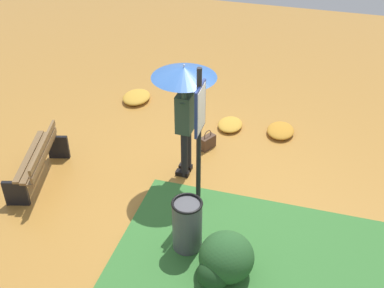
% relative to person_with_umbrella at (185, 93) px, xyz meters
% --- Properties ---
extents(ground_plane, '(18.00, 18.00, 0.00)m').
position_rel_person_with_umbrella_xyz_m(ground_plane, '(0.06, 0.04, -1.55)').
color(ground_plane, '#B27A33').
extents(person_with_umbrella, '(0.96, 0.96, 2.04)m').
position_rel_person_with_umbrella_xyz_m(person_with_umbrella, '(0.00, 0.00, 0.00)').
color(person_with_umbrella, black).
rests_on(person_with_umbrella, ground_plane).
extents(info_sign_post, '(0.44, 0.07, 2.30)m').
position_rel_person_with_umbrella_xyz_m(info_sign_post, '(0.64, 0.40, -0.11)').
color(info_sign_post, black).
rests_on(info_sign_post, ground_plane).
extents(handbag, '(0.33, 0.27, 0.37)m').
position_rel_person_with_umbrella_xyz_m(handbag, '(-0.87, 0.15, -1.42)').
color(handbag, '#4C3323').
rests_on(handbag, ground_plane).
extents(park_bench, '(1.43, 0.73, 0.75)m').
position_rel_person_with_umbrella_xyz_m(park_bench, '(0.77, -2.21, -1.15)').
color(park_bench, black).
rests_on(park_bench, ground_plane).
extents(trash_bin, '(0.42, 0.42, 0.83)m').
position_rel_person_with_umbrella_xyz_m(trash_bin, '(1.55, 0.50, -1.13)').
color(trash_bin, '#4C4C51').
rests_on(trash_bin, ground_plane).
extents(shrub_cluster, '(0.78, 0.71, 0.64)m').
position_rel_person_with_umbrella_xyz_m(shrub_cluster, '(1.89, 1.09, -1.25)').
color(shrub_cluster, '#285628').
rests_on(shrub_cluster, ground_plane).
extents(leaf_pile_near_person, '(0.69, 0.55, 0.15)m').
position_rel_person_with_umbrella_xyz_m(leaf_pile_near_person, '(-2.14, -1.72, -1.48)').
color(leaf_pile_near_person, gold).
rests_on(leaf_pile_near_person, ground_plane).
extents(leaf_pile_by_bench, '(0.62, 0.50, 0.14)m').
position_rel_person_with_umbrella_xyz_m(leaf_pile_by_bench, '(-1.71, 1.34, -1.48)').
color(leaf_pile_by_bench, '#C68428').
rests_on(leaf_pile_by_bench, ground_plane).
extents(leaf_pile_far_path, '(0.57, 0.46, 0.13)m').
position_rel_person_with_umbrella_xyz_m(leaf_pile_far_path, '(-1.66, 0.38, -1.49)').
color(leaf_pile_far_path, gold).
rests_on(leaf_pile_far_path, ground_plane).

